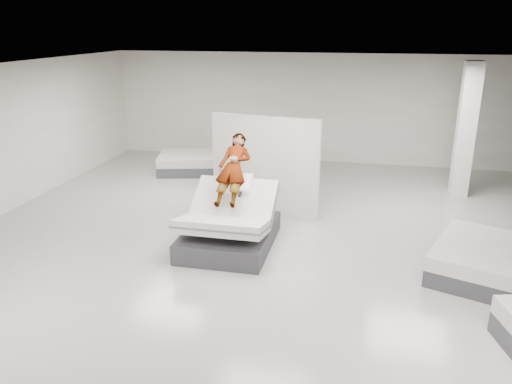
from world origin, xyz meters
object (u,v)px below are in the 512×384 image
Objects in this scene: divider_panel at (265,166)px; flat_bed_right_far at (483,260)px; person at (233,179)px; hero_bed at (230,226)px; flat_bed_left_far at (193,163)px; remote at (240,194)px; column at (466,130)px.

divider_panel is 1.04× the size of flat_bed_right_far.
flat_bed_right_far is (4.41, -0.50, -0.97)m from person.
hero_bed is 5.18m from flat_bed_left_far.
hero_bed is at bearing -91.92° from divider_panel.
person reaches higher than remote.
hero_bed reaches higher than flat_bed_right_far.
remote reaches higher than flat_bed_right_far.
hero_bed is 0.91× the size of flat_bed_right_far.
flat_bed_left_far is 0.67× the size of column.
flat_bed_left_far is (-6.76, 4.81, -0.01)m from flat_bed_right_far.
person reaches higher than flat_bed_left_far.
flat_bed_left_far is at bearing 118.56° from person.
divider_panel is 0.75× the size of column.
divider_panel is at bearing -46.85° from flat_bed_left_far.
remote is 1.83m from divider_panel.
hero_bed is 14.94× the size of remote.
divider_panel reaches higher than hero_bed.
column is at bearing 39.01° from person.
hero_bed is 4.41m from flat_bed_right_far.
column reaches higher than divider_panel.
person is 0.49× the size of column.
remote is at bearing -57.85° from person.
hero_bed is 0.89m from person.
divider_panel is at bearing 154.28° from flat_bed_right_far.
flat_bed_right_far is 4.50m from column.
column is at bearing 42.89° from remote.
person is at bearing 173.53° from flat_bed_right_far.
remote is at bearing -9.73° from hero_bed.
column is (4.36, 2.31, 0.51)m from divider_panel.
remote is at bearing -137.06° from column.
remote is at bearing -61.10° from flat_bed_left_far.
column reaches higher than flat_bed_left_far.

